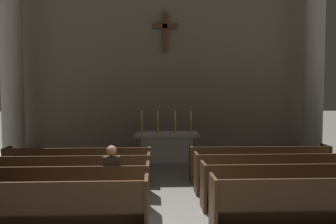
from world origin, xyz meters
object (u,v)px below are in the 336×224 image
candlestick_outer_left (142,126)px  candlestick_inner_right (175,125)px  altar (167,146)px  candlestick_outer_right (191,125)px  column_right_third (313,58)px  pew_right_row_1 (322,203)px  candlestick_inner_left (158,125)px  pew_right_row_3 (274,172)px  pew_right_row_4 (259,163)px  pew_left_row_3 (68,175)px  pew_left_row_2 (53,188)px  pew_right_row_2 (294,185)px  lone_worshipper (112,176)px  column_left_third (11,56)px  pew_left_row_4 (79,165)px  pew_left_row_1 (32,208)px

candlestick_outer_left → candlestick_inner_right: (1.15, 0.00, 0.00)m
altar → candlestick_outer_right: candlestick_outer_right is taller
column_right_third → pew_right_row_1: bearing=-116.7°
column_right_third → candlestick_inner_left: (-5.81, -0.66, -2.43)m
altar → pew_right_row_3: bearing=-55.5°
pew_right_row_1 → pew_right_row_4: same height
pew_left_row_3 → column_right_third: (7.92, 4.16, 3.21)m
pew_left_row_2 → pew_right_row_2: same height
lone_worshipper → pew_right_row_4: bearing=28.5°
lone_worshipper → pew_right_row_3: bearing=14.9°
column_left_third → pew_right_row_3: bearing=-27.7°
pew_left_row_4 → pew_right_row_2: size_ratio=1.00×
altar → pew_right_row_4: bearing=-46.0°
pew_right_row_3 → candlestick_outer_left: candlestick_outer_left is taller
candlestick_outer_right → candlestick_outer_left: bearing=180.0°
column_left_third → candlestick_inner_right: bearing=-6.5°
candlestick_outer_right → pew_left_row_2: bearing=-125.8°
pew_left_row_2 → candlestick_outer_right: (3.25, 4.51, 0.78)m
pew_left_row_4 → candlestick_inner_left: (2.10, 2.49, 0.78)m
column_left_third → column_right_third: 11.03m
pew_left_row_1 → candlestick_inner_right: (2.70, 5.53, 0.78)m
pew_right_row_4 → altar: size_ratio=1.71×
pew_right_row_1 → lone_worshipper: size_ratio=2.85×
pew_left_row_1 → candlestick_outer_left: size_ratio=4.95×
altar → column_right_third: bearing=6.9°
pew_left_row_3 → candlestick_outer_left: size_ratio=4.95×
pew_left_row_4 → lone_worshipper: lone_worshipper is taller
column_right_third → candlestick_outer_left: bearing=-174.0°
column_left_third → column_right_third: size_ratio=1.00×
pew_left_row_4 → pew_right_row_1: same height
pew_left_row_4 → column_right_third: bearing=21.7°
pew_left_row_3 → candlestick_outer_right: candlestick_outer_right is taller
pew_left_row_1 → pew_left_row_2: bearing=90.0°
pew_right_row_4 → candlestick_inner_right: size_ratio=4.95×
column_right_third → candlestick_outer_left: (-6.36, -0.66, -2.43)m
column_right_third → altar: column_right_third is taller
pew_left_row_1 → pew_left_row_3: bearing=90.0°
pew_left_row_2 → pew_right_row_1: 4.91m
pew_right_row_2 → candlestick_outer_left: bearing=125.8°
candlestick_outer_right → pew_right_row_3: bearing=-66.1°
pew_right_row_1 → candlestick_inner_right: candlestick_inner_right is taller
pew_left_row_3 → pew_right_row_1: same height
candlestick_inner_left → pew_right_row_3: bearing=-52.3°
candlestick_inner_left → candlestick_outer_left: bearing=180.0°
pew_right_row_4 → column_right_third: bearing=45.4°
candlestick_outer_left → candlestick_outer_right: bearing=0.0°
pew_right_row_1 → pew_right_row_4: (0.00, 3.04, 0.00)m
pew_left_row_3 → pew_right_row_3: (4.81, 0.00, 0.00)m
pew_right_row_2 → pew_left_row_1: bearing=-168.1°
candlestick_inner_right → pew_right_row_4: bearing=-49.8°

